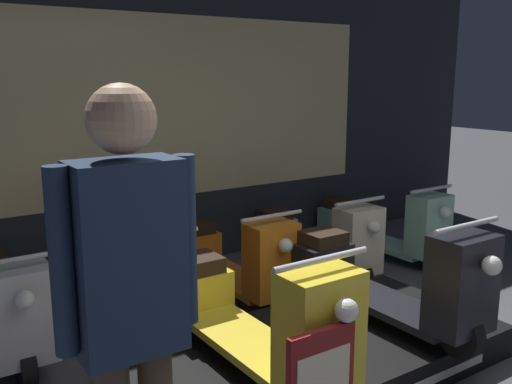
{
  "coord_description": "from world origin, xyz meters",
  "views": [
    {
      "loc": [
        -2.24,
        -1.65,
        1.87
      ],
      "look_at": [
        -0.01,
        1.64,
        1.04
      ],
      "focal_mm": 40.0,
      "sensor_mm": 36.0,
      "label": 1
    }
  ],
  "objects_px": {
    "scooter_backrow_0": "(3,307)",
    "person_left_browsing": "(130,300)",
    "scooter_backrow_4": "(384,227)",
    "scooter_backrow_3": "(315,241)",
    "scooter_display_left": "(253,317)",
    "scooter_backrow_1": "(131,280)",
    "scooter_backrow_2": "(233,258)",
    "scooter_display_right": "(388,279)"
  },
  "relations": [
    {
      "from": "scooter_display_right",
      "to": "scooter_backrow_0",
      "type": "distance_m",
      "value": 2.61
    },
    {
      "from": "scooter_display_left",
      "to": "scooter_backrow_1",
      "type": "relative_size",
      "value": 1.0
    },
    {
      "from": "scooter_display_left",
      "to": "scooter_backrow_3",
      "type": "distance_m",
      "value": 2.27
    },
    {
      "from": "scooter_display_left",
      "to": "scooter_backrow_1",
      "type": "distance_m",
      "value": 1.51
    },
    {
      "from": "scooter_display_right",
      "to": "scooter_backrow_2",
      "type": "bearing_deg",
      "value": 101.33
    },
    {
      "from": "scooter_backrow_3",
      "to": "person_left_browsing",
      "type": "xyz_separation_m",
      "value": [
        -2.68,
        -2.15,
        0.77
      ]
    },
    {
      "from": "scooter_backrow_2",
      "to": "person_left_browsing",
      "type": "bearing_deg",
      "value": -129.29
    },
    {
      "from": "scooter_display_right",
      "to": "person_left_browsing",
      "type": "distance_m",
      "value": 2.23
    },
    {
      "from": "scooter_backrow_0",
      "to": "scooter_backrow_2",
      "type": "xyz_separation_m",
      "value": [
        1.84,
        0.0,
        0.0
      ]
    },
    {
      "from": "scooter_backrow_0",
      "to": "scooter_backrow_4",
      "type": "bearing_deg",
      "value": 0.0
    },
    {
      "from": "scooter_display_right",
      "to": "scooter_display_left",
      "type": "bearing_deg",
      "value": 180.0
    },
    {
      "from": "scooter_display_right",
      "to": "scooter_backrow_0",
      "type": "relative_size",
      "value": 1.0
    },
    {
      "from": "scooter_backrow_4",
      "to": "person_left_browsing",
      "type": "xyz_separation_m",
      "value": [
        -3.6,
        -2.15,
        0.77
      ]
    },
    {
      "from": "scooter_backrow_2",
      "to": "scooter_backrow_3",
      "type": "height_order",
      "value": "same"
    },
    {
      "from": "scooter_backrow_3",
      "to": "scooter_backrow_4",
      "type": "height_order",
      "value": "same"
    },
    {
      "from": "scooter_display_left",
      "to": "scooter_backrow_0",
      "type": "bearing_deg",
      "value": 125.42
    },
    {
      "from": "scooter_backrow_1",
      "to": "scooter_backrow_0",
      "type": "bearing_deg",
      "value": 180.0
    },
    {
      "from": "scooter_backrow_0",
      "to": "scooter_backrow_2",
      "type": "relative_size",
      "value": 1.0
    },
    {
      "from": "scooter_display_left",
      "to": "scooter_backrow_3",
      "type": "relative_size",
      "value": 1.0
    },
    {
      "from": "scooter_display_left",
      "to": "scooter_backrow_1",
      "type": "bearing_deg",
      "value": 95.23
    },
    {
      "from": "scooter_backrow_2",
      "to": "scooter_backrow_4",
      "type": "height_order",
      "value": "same"
    },
    {
      "from": "scooter_backrow_3",
      "to": "scooter_display_left",
      "type": "bearing_deg",
      "value": -138.94
    },
    {
      "from": "scooter_backrow_3",
      "to": "person_left_browsing",
      "type": "relative_size",
      "value": 0.89
    },
    {
      "from": "scooter_display_right",
      "to": "person_left_browsing",
      "type": "height_order",
      "value": "person_left_browsing"
    },
    {
      "from": "scooter_backrow_0",
      "to": "person_left_browsing",
      "type": "bearing_deg",
      "value": -87.8
    },
    {
      "from": "scooter_display_right",
      "to": "scooter_backrow_4",
      "type": "relative_size",
      "value": 1.0
    },
    {
      "from": "scooter_display_left",
      "to": "person_left_browsing",
      "type": "xyz_separation_m",
      "value": [
        -0.97,
        -0.66,
        0.55
      ]
    },
    {
      "from": "scooter_display_left",
      "to": "person_left_browsing",
      "type": "relative_size",
      "value": 0.89
    },
    {
      "from": "scooter_backrow_4",
      "to": "person_left_browsing",
      "type": "bearing_deg",
      "value": -149.16
    },
    {
      "from": "scooter_backrow_2",
      "to": "person_left_browsing",
      "type": "relative_size",
      "value": 0.89
    },
    {
      "from": "scooter_backrow_1",
      "to": "scooter_backrow_4",
      "type": "relative_size",
      "value": 1.0
    },
    {
      "from": "scooter_backrow_0",
      "to": "scooter_backrow_1",
      "type": "distance_m",
      "value": 0.92
    },
    {
      "from": "scooter_display_right",
      "to": "scooter_backrow_1",
      "type": "distance_m",
      "value": 1.93
    },
    {
      "from": "scooter_backrow_3",
      "to": "scooter_backrow_0",
      "type": "bearing_deg",
      "value": 180.0
    },
    {
      "from": "scooter_display_right",
      "to": "scooter_backrow_2",
      "type": "distance_m",
      "value": 1.53
    },
    {
      "from": "person_left_browsing",
      "to": "scooter_backrow_1",
      "type": "bearing_deg",
      "value": 68.7
    },
    {
      "from": "scooter_backrow_0",
      "to": "person_left_browsing",
      "type": "xyz_separation_m",
      "value": [
        0.08,
        -2.15,
        0.77
      ]
    },
    {
      "from": "scooter_backrow_1",
      "to": "scooter_backrow_4",
      "type": "distance_m",
      "value": 2.76
    },
    {
      "from": "scooter_display_right",
      "to": "scooter_backrow_3",
      "type": "xyz_separation_m",
      "value": [
        0.62,
        1.49,
        -0.21
      ]
    },
    {
      "from": "scooter_display_right",
      "to": "scooter_backrow_1",
      "type": "xyz_separation_m",
      "value": [
        -1.22,
        1.49,
        -0.21
      ]
    },
    {
      "from": "scooter_display_right",
      "to": "scooter_backrow_4",
      "type": "distance_m",
      "value": 2.15
    },
    {
      "from": "person_left_browsing",
      "to": "scooter_display_right",
      "type": "bearing_deg",
      "value": 17.88
    }
  ]
}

